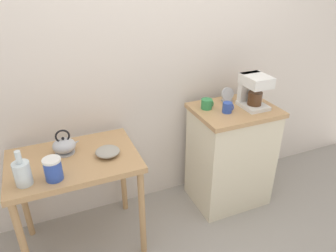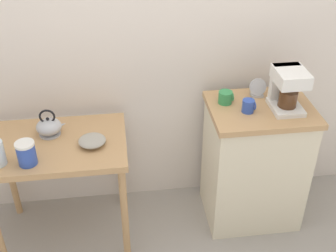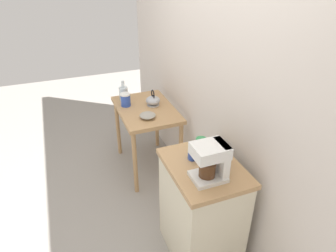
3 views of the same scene
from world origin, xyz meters
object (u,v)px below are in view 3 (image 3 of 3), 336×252
at_px(bowl_stoneware, 148,115).
at_px(mug_tall_green, 201,143).
at_px(coffee_maker, 212,160).
at_px(glass_carafe_vase, 123,93).
at_px(table_clock, 222,156).
at_px(canister_enamel, 126,100).
at_px(teakettle, 153,101).
at_px(mug_blue, 193,154).

height_order(bowl_stoneware, mug_tall_green, mug_tall_green).
bearing_deg(bowl_stoneware, coffee_maker, 3.25).
xyz_separation_m(glass_carafe_vase, table_clock, (1.56, 0.34, 0.10)).
xyz_separation_m(glass_carafe_vase, mug_tall_green, (1.34, 0.28, 0.09)).
height_order(canister_enamel, table_clock, table_clock).
distance_m(teakettle, mug_tall_green, 1.09).
distance_m(bowl_stoneware, table_clock, 1.08).
xyz_separation_m(canister_enamel, mug_tall_green, (1.18, 0.30, 0.09)).
height_order(canister_enamel, mug_blue, mug_blue).
bearing_deg(coffee_maker, canister_enamel, -172.57).
xyz_separation_m(mug_blue, mug_tall_green, (-0.11, 0.12, -0.00)).
relative_size(mug_blue, mug_tall_green, 0.86).
xyz_separation_m(coffee_maker, table_clock, (-0.13, 0.16, -0.09)).
distance_m(teakettle, canister_enamel, 0.29).
bearing_deg(mug_blue, coffee_maker, 4.95).
xyz_separation_m(canister_enamel, mug_blue, (1.29, 0.18, 0.10)).
bearing_deg(canister_enamel, glass_carafe_vase, 173.70).
distance_m(glass_carafe_vase, mug_blue, 1.46).
height_order(glass_carafe_vase, mug_blue, glass_carafe_vase).
bearing_deg(canister_enamel, teakettle, 71.18).
distance_m(glass_carafe_vase, table_clock, 1.60).
relative_size(bowl_stoneware, glass_carafe_vase, 0.72).
height_order(coffee_maker, table_clock, coffee_maker).
distance_m(mug_blue, mug_tall_green, 0.16).
xyz_separation_m(glass_carafe_vase, coffee_maker, (1.69, 0.18, 0.19)).
bearing_deg(teakettle, glass_carafe_vase, -135.11).
distance_m(bowl_stoneware, teakettle, 0.29).
distance_m(mug_blue, table_clock, 0.21).
bearing_deg(bowl_stoneware, table_clock, 11.95).
distance_m(bowl_stoneware, canister_enamel, 0.37).
bearing_deg(glass_carafe_vase, canister_enamel, -6.30).
height_order(teakettle, canister_enamel, teakettle).
xyz_separation_m(mug_blue, table_clock, (0.11, 0.18, 0.01)).
height_order(mug_blue, table_clock, table_clock).
bearing_deg(coffee_maker, teakettle, 176.93).
bearing_deg(table_clock, coffee_maker, -51.03).
height_order(mug_tall_green, table_clock, table_clock).
xyz_separation_m(bowl_stoneware, table_clock, (1.05, 0.22, 0.15)).
relative_size(bowl_stoneware, coffee_maker, 0.61).
bearing_deg(canister_enamel, mug_blue, 7.87).
bearing_deg(table_clock, teakettle, -176.55).
distance_m(bowl_stoneware, coffee_maker, 1.20).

